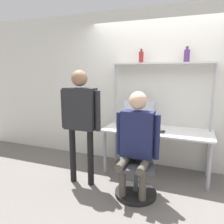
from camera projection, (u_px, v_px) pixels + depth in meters
The scene contains 12 objects.
ground_plane at pixel (151, 183), 3.29m from camera, with size 12.00×12.00×0.00m, color slate.
wall_back at pixel (162, 90), 3.72m from camera, with size 8.00×0.06×2.70m.
desk at pixel (157, 134), 3.50m from camera, with size 1.70×0.68×0.74m.
shelf_unit at pixel (161, 81), 3.54m from camera, with size 1.61×0.25×1.80m.
monitor at pixel (138, 111), 3.75m from camera, with size 0.55×0.17×0.44m.
laptop at pixel (145, 127), 3.44m from camera, with size 0.36×0.21×0.21m.
cell_phone at pixel (162, 132), 3.35m from camera, with size 0.07×0.15×0.01m.
office_chair at pixel (136, 175), 2.96m from camera, with size 0.56×0.56×0.91m.
person_seated at pixel (137, 136), 2.81m from camera, with size 0.58×0.48×1.41m.
person_standing at pixel (80, 113), 3.11m from camera, with size 0.62×0.23×1.68m.
bottle_red at pixel (141, 57), 3.59m from camera, with size 0.08×0.08×0.22m.
bottle_purple at pixel (187, 56), 3.33m from camera, with size 0.09×0.09×0.23m.
Camera 1 is at (0.55, -3.05, 1.65)m, focal length 35.00 mm.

